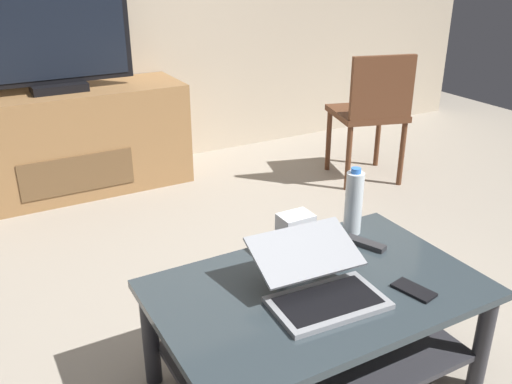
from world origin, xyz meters
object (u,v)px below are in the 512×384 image
at_px(dining_chair, 372,109).
at_px(tv_remote, 365,243).
at_px(television, 52,37).
at_px(water_bottle_near, 354,202).
at_px(router_box, 295,234).
at_px(media_cabinet, 66,142).
at_px(coffee_table, 316,318).
at_px(cell_phone, 414,290).
at_px(laptop, 319,281).

height_order(dining_chair, tv_remote, dining_chair).
relative_size(television, water_bottle_near, 3.39).
relative_size(water_bottle_near, tv_remote, 1.73).
height_order(television, dining_chair, television).
bearing_deg(router_box, tv_remote, -18.29).
height_order(television, router_box, television).
distance_m(media_cabinet, dining_chair, 2.00).
xyz_separation_m(television, dining_chair, (1.82, -0.81, -0.49)).
height_order(coffee_table, television, television).
relative_size(coffee_table, cell_phone, 7.91).
height_order(water_bottle_near, tv_remote, water_bottle_near).
bearing_deg(router_box, dining_chair, 41.34).
bearing_deg(dining_chair, cell_phone, -125.86).
bearing_deg(cell_phone, laptop, 142.28).
xyz_separation_m(router_box, water_bottle_near, (0.29, 0.03, 0.05)).
xyz_separation_m(media_cabinet, laptop, (0.34, -2.32, 0.14)).
xyz_separation_m(router_box, tv_remote, (0.27, -0.09, -0.07)).
height_order(media_cabinet, television, television).
relative_size(television, router_box, 5.90).
relative_size(laptop, cell_phone, 2.77).
bearing_deg(television, laptop, -81.47).
bearing_deg(water_bottle_near, router_box, -174.39).
bearing_deg(water_bottle_near, laptop, -141.15).
relative_size(laptop, tv_remote, 2.43).
bearing_deg(tv_remote, router_box, 139.09).
height_order(television, laptop, television).
bearing_deg(laptop, water_bottle_near, 38.85).
bearing_deg(television, dining_chair, -23.90).
xyz_separation_m(media_cabinet, cell_phone, (0.64, -2.46, 0.10)).
height_order(coffee_table, dining_chair, dining_chair).
height_order(coffee_table, media_cabinet, media_cabinet).
distance_m(laptop, water_bottle_near, 0.49).
bearing_deg(coffee_table, laptop, -125.14).
bearing_deg(tv_remote, media_cabinet, 85.46).
bearing_deg(water_bottle_near, coffee_table, -143.12).
height_order(router_box, cell_phone, router_box).
xyz_separation_m(coffee_table, water_bottle_near, (0.35, 0.26, 0.26)).
relative_size(media_cabinet, dining_chair, 1.75).
bearing_deg(dining_chair, router_box, -138.66).
bearing_deg(dining_chair, coffee_table, -134.82).
height_order(coffee_table, tv_remote, tv_remote).
distance_m(coffee_table, tv_remote, 0.38).
bearing_deg(laptop, router_box, 72.62).
bearing_deg(laptop, coffee_table, 54.86).
xyz_separation_m(dining_chair, tv_remote, (-1.12, -1.31, -0.07)).
distance_m(television, dining_chair, 2.05).
bearing_deg(router_box, coffee_table, -103.41).
bearing_deg(media_cabinet, dining_chair, -24.47).
bearing_deg(cell_phone, water_bottle_near, 66.56).
xyz_separation_m(coffee_table, tv_remote, (0.32, 0.14, 0.14)).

